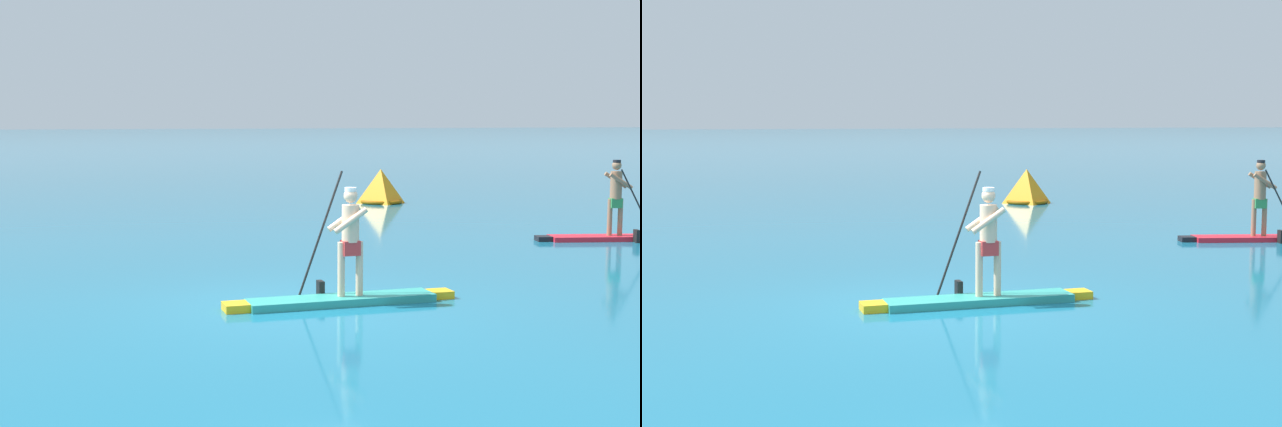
% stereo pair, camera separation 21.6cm
% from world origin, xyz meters
% --- Properties ---
extents(ground, '(440.00, 440.00, 0.00)m').
position_xyz_m(ground, '(0.00, 0.00, 0.00)').
color(ground, '#196B8C').
extents(paddleboarder_mid_center, '(3.59, 0.78, 2.01)m').
position_xyz_m(paddleboarder_mid_center, '(0.58, 0.03, 0.35)').
color(paddleboarder_mid_center, teal).
rests_on(paddleboarder_mid_center, ground).
extents(paddleboarder_far_right, '(3.33, 1.24, 1.87)m').
position_xyz_m(paddleboarder_far_right, '(8.74, 4.70, 0.39)').
color(paddleboarder_far_right, red).
rests_on(paddleboarder_far_right, ground).
extents(race_marker_buoy, '(1.42, 1.42, 1.13)m').
position_xyz_m(race_marker_buoy, '(7.03, 14.62, 0.50)').
color(race_marker_buoy, orange).
rests_on(race_marker_buoy, ground).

